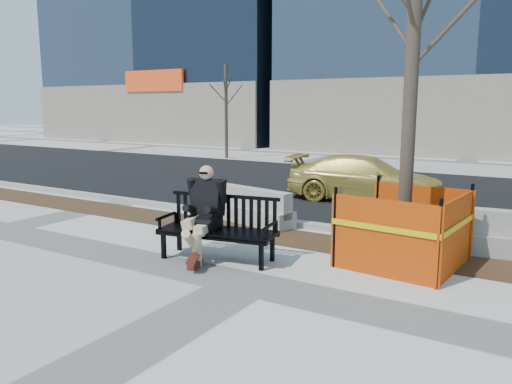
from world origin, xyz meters
TOP-DOWN VIEW (x-y plane):
  - ground at (0.00, 0.00)m, footprint 120.00×120.00m
  - mulch_strip at (0.00, 2.60)m, footprint 40.00×1.20m
  - asphalt_street at (0.00, 8.80)m, footprint 60.00×10.40m
  - curb at (0.00, 3.55)m, footprint 60.00×0.25m
  - bench at (-1.05, 0.71)m, footprint 2.16×1.09m
  - seated_man at (-1.33, 0.71)m, footprint 0.88×1.25m
  - tree_fence at (1.70, 2.11)m, footprint 2.89×2.89m
  - sedan at (-0.75, 7.22)m, footprint 4.46×2.32m
  - jersey_barrier_left at (-2.30, 3.37)m, footprint 2.84×1.16m
  - jersey_barrier_right at (2.95, 3.44)m, footprint 2.90×0.90m
  - far_tree_left at (-10.46, 14.54)m, footprint 2.22×2.22m

SIDE VIEW (x-z plane):
  - ground at x=0.00m, z-range 0.00..0.00m
  - bench at x=-1.05m, z-range -0.55..0.55m
  - seated_man at x=-1.33m, z-range -0.80..0.80m
  - tree_fence at x=1.70m, z-range -3.30..3.30m
  - sedan at x=-0.75m, z-range -0.62..0.62m
  - jersey_barrier_left at x=-2.30m, z-range -0.40..0.40m
  - jersey_barrier_right at x=2.95m, z-range -0.41..0.41m
  - far_tree_left at x=-10.46m, z-range -2.47..2.47m
  - asphalt_street at x=0.00m, z-range 0.00..0.01m
  - mulch_strip at x=0.00m, z-range -0.01..0.01m
  - curb at x=0.00m, z-range 0.00..0.12m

